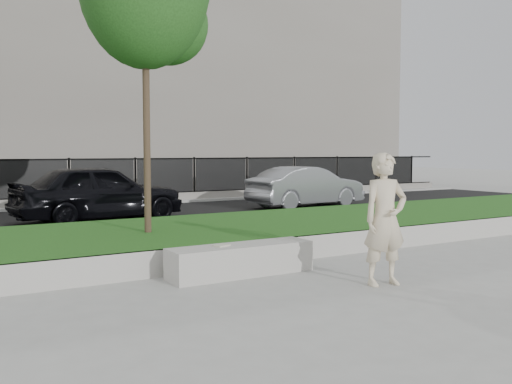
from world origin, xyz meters
TOP-DOWN VIEW (x-y plane):
  - ground at (0.00, 0.00)m, footprint 90.00×90.00m
  - grass_bank at (0.00, 3.00)m, footprint 34.00×4.00m
  - grass_kerb at (0.00, 1.04)m, footprint 34.00×0.08m
  - street at (0.00, 8.50)m, footprint 34.00×7.00m
  - far_pavement at (0.00, 13.00)m, footprint 34.00×3.00m
  - iron_fence at (0.00, 12.00)m, footprint 32.00×0.30m
  - building_facade at (0.00, 20.00)m, footprint 34.00×10.00m
  - stone_bench at (-0.83, 0.54)m, footprint 2.22×0.55m
  - man at (0.54, -1.01)m, footprint 0.72×0.54m
  - book at (-1.15, 0.56)m, footprint 0.27×0.23m
  - car_dark at (-0.81, 7.93)m, footprint 4.49×2.22m
  - car_silver at (5.89, 8.05)m, footprint 4.04×1.68m

SIDE VIEW (x-z plane):
  - ground at x=0.00m, z-range 0.00..0.00m
  - street at x=0.00m, z-range 0.00..0.04m
  - far_pavement at x=0.00m, z-range 0.00..0.12m
  - grass_bank at x=0.00m, z-range 0.00..0.40m
  - grass_kerb at x=0.00m, z-range 0.00..0.40m
  - stone_bench at x=-0.83m, z-range 0.00..0.45m
  - book at x=-1.15m, z-range 0.45..0.48m
  - iron_fence at x=0.00m, z-range -0.21..1.29m
  - car_silver at x=5.89m, z-range 0.04..1.34m
  - car_dark at x=-0.81m, z-range 0.04..1.51m
  - man at x=0.54m, z-range 0.00..1.81m
  - building_facade at x=0.00m, z-range 0.00..10.00m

